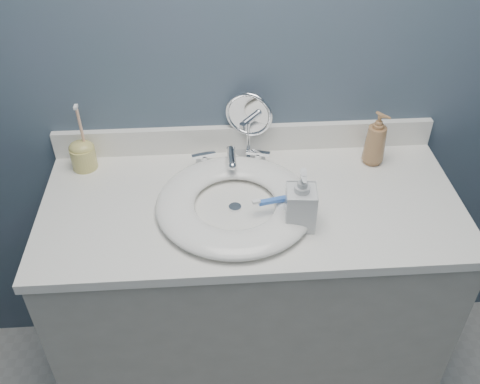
{
  "coord_description": "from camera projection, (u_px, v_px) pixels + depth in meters",
  "views": [
    {
      "loc": [
        -0.11,
        -0.21,
        1.88
      ],
      "look_at": [
        -0.04,
        0.94,
        0.94
      ],
      "focal_mm": 40.0,
      "sensor_mm": 36.0,
      "label": 1
    }
  ],
  "objects": [
    {
      "name": "back_wall",
      "position": [
        245.0,
        57.0,
        1.56
      ],
      "size": [
        2.2,
        0.02,
        2.4
      ],
      "primitive_type": "cube",
      "color": "#435764",
      "rests_on": "ground"
    },
    {
      "name": "vanity_cabinet",
      "position": [
        250.0,
        302.0,
        1.84
      ],
      "size": [
        1.2,
        0.55,
        0.85
      ],
      "primitive_type": "cube",
      "color": "#A6A298",
      "rests_on": "ground"
    },
    {
      "name": "countertop",
      "position": [
        251.0,
        205.0,
        1.56
      ],
      "size": [
        1.22,
        0.57,
        0.03
      ],
      "primitive_type": "cube",
      "color": "white",
      "rests_on": "vanity_cabinet"
    },
    {
      "name": "backsplash",
      "position": [
        245.0,
        138.0,
        1.73
      ],
      "size": [
        1.22,
        0.02,
        0.09
      ],
      "primitive_type": "cube",
      "color": "white",
      "rests_on": "countertop"
    },
    {
      "name": "basin",
      "position": [
        235.0,
        203.0,
        1.52
      ],
      "size": [
        0.45,
        0.45,
        0.04
      ],
      "primitive_type": null,
      "color": "white",
      "rests_on": "countertop"
    },
    {
      "name": "drain",
      "position": [
        235.0,
        207.0,
        1.53
      ],
      "size": [
        0.04,
        0.04,
        0.01
      ],
      "primitive_type": "cylinder",
      "color": "silver",
      "rests_on": "countertop"
    },
    {
      "name": "faucet",
      "position": [
        231.0,
        160.0,
        1.66
      ],
      "size": [
        0.25,
        0.13,
        0.07
      ],
      "color": "silver",
      "rests_on": "countertop"
    },
    {
      "name": "makeup_mirror",
      "position": [
        249.0,
        122.0,
        1.66
      ],
      "size": [
        0.15,
        0.09,
        0.22
      ],
      "rotation": [
        0.0,
        0.0,
        -0.34
      ],
      "color": "silver",
      "rests_on": "countertop"
    },
    {
      "name": "soap_bottle_amber",
      "position": [
        376.0,
        138.0,
        1.65
      ],
      "size": [
        0.1,
        0.1,
        0.18
      ],
      "primitive_type": "imported",
      "rotation": [
        0.0,
        0.0,
        0.71
      ],
      "color": "#996D45",
      "rests_on": "countertop"
    },
    {
      "name": "soap_bottle_clear",
      "position": [
        301.0,
        199.0,
        1.42
      ],
      "size": [
        0.09,
        0.09,
        0.18
      ],
      "primitive_type": "imported",
      "rotation": [
        0.0,
        0.0,
        -0.09
      ],
      "color": "silver",
      "rests_on": "countertop"
    },
    {
      "name": "toothbrush_holder",
      "position": [
        83.0,
        154.0,
        1.65
      ],
      "size": [
        0.08,
        0.08,
        0.22
      ],
      "rotation": [
        0.0,
        0.0,
        0.18
      ],
      "color": "#CABD65",
      "rests_on": "countertop"
    },
    {
      "name": "toothbrush_lying",
      "position": [
        283.0,
        199.0,
        1.49
      ],
      "size": [
        0.17,
        0.05,
        0.02
      ],
      "rotation": [
        0.0,
        0.0,
        0.21
      ],
      "color": "#3B6FD4",
      "rests_on": "basin"
    }
  ]
}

